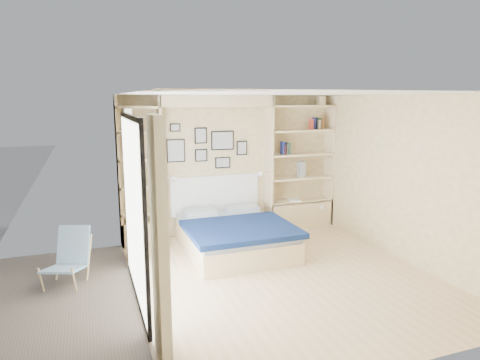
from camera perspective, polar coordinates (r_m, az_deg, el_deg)
name	(u,v)px	position (r m, az deg, el deg)	size (l,w,h in m)	color
ground	(282,276)	(6.15, 5.60, -12.60)	(4.50, 4.50, 0.00)	#DBB484
room_shell	(222,182)	(7.05, -2.41, -0.33)	(4.50, 4.50, 4.50)	beige
bed	(234,234)	(6.99, -0.86, -7.27)	(1.65, 2.05, 1.07)	beige
photo_gallery	(206,146)	(7.62, -4.51, 4.49)	(1.48, 0.02, 0.82)	black
reading_lamps	(218,176)	(7.52, -2.89, 0.55)	(1.92, 0.12, 0.15)	silver
shelf_decor	(289,140)	(8.02, 6.60, 5.37)	(3.60, 0.23, 2.03)	#A7332A
deck_chair	(69,258)	(6.21, -21.89, -9.57)	(0.68, 0.85, 0.75)	tan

